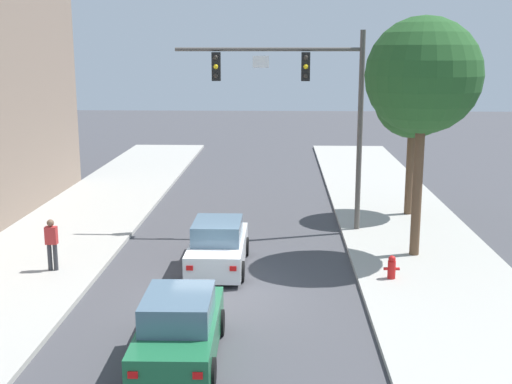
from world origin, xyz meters
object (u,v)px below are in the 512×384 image
(car_lead_white, at_px, (218,246))
(car_following_green, at_px, (179,329))
(traffic_signal_mast, at_px, (307,93))
(pedestrian_sidewalk_left_walker, at_px, (52,242))
(street_tree_nearest, at_px, (423,76))
(fire_hydrant, at_px, (392,267))
(street_tree_second, at_px, (413,99))

(car_lead_white, distance_m, car_following_green, 6.50)
(traffic_signal_mast, bearing_deg, pedestrian_sidewalk_left_walker, -146.74)
(pedestrian_sidewalk_left_walker, bearing_deg, car_following_green, -49.20)
(car_lead_white, distance_m, street_tree_nearest, 8.55)
(car_following_green, bearing_deg, street_tree_nearest, 48.59)
(car_lead_white, xyz_separation_m, pedestrian_sidewalk_left_walker, (-5.12, -0.87, 0.34))
(pedestrian_sidewalk_left_walker, bearing_deg, fire_hydrant, -2.06)
(car_following_green, xyz_separation_m, pedestrian_sidewalk_left_walker, (-4.86, 5.63, 0.34))
(car_lead_white, bearing_deg, pedestrian_sidewalk_left_walker, -170.39)
(traffic_signal_mast, relative_size, pedestrian_sidewalk_left_walker, 4.57)
(car_following_green, height_order, street_tree_nearest, street_tree_nearest)
(pedestrian_sidewalk_left_walker, relative_size, street_tree_nearest, 0.21)
(traffic_signal_mast, height_order, street_tree_second, traffic_signal_mast)
(car_lead_white, height_order, street_tree_nearest, street_tree_nearest)
(car_lead_white, bearing_deg, car_following_green, -92.30)
(pedestrian_sidewalk_left_walker, bearing_deg, street_tree_nearest, 10.13)
(car_following_green, distance_m, street_tree_nearest, 11.60)
(fire_hydrant, height_order, street_tree_second, street_tree_second)
(traffic_signal_mast, distance_m, pedestrian_sidewalk_left_walker, 10.59)
(fire_hydrant, bearing_deg, traffic_signal_mast, 112.94)
(fire_hydrant, height_order, street_tree_nearest, street_tree_nearest)
(car_lead_white, height_order, pedestrian_sidewalk_left_walker, pedestrian_sidewalk_left_walker)
(fire_hydrant, bearing_deg, street_tree_nearest, 64.73)
(traffic_signal_mast, height_order, pedestrian_sidewalk_left_walker, traffic_signal_mast)
(car_lead_white, xyz_separation_m, car_following_green, (-0.26, -6.50, 0.00))
(traffic_signal_mast, relative_size, street_tree_second, 1.16)
(car_lead_white, distance_m, street_tree_second, 10.98)
(pedestrian_sidewalk_left_walker, xyz_separation_m, street_tree_nearest, (11.66, 2.08, 5.04))
(car_following_green, xyz_separation_m, fire_hydrant, (5.64, 5.25, -0.22))
(street_tree_nearest, distance_m, street_tree_second, 5.89)
(fire_hydrant, bearing_deg, pedestrian_sidewalk_left_walker, 177.94)
(street_tree_nearest, bearing_deg, traffic_signal_mast, 137.90)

